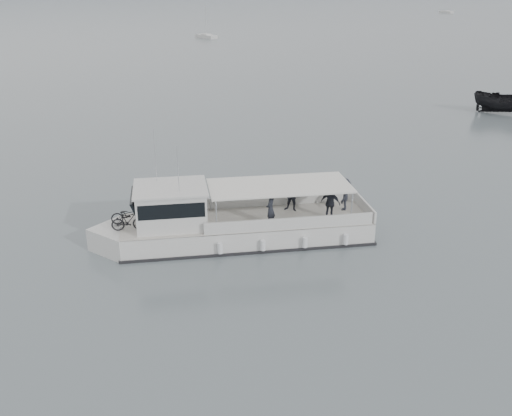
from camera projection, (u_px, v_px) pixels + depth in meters
name	position (u px, v px, depth m)	size (l,w,h in m)	color
ground	(314.00, 202.00, 32.87)	(1400.00, 1400.00, 0.00)	slate
tour_boat	(222.00, 224.00, 27.57)	(13.59, 6.71, 5.74)	silver
dark_motorboat	(505.00, 102.00, 53.73)	(2.11, 5.60, 2.16)	black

